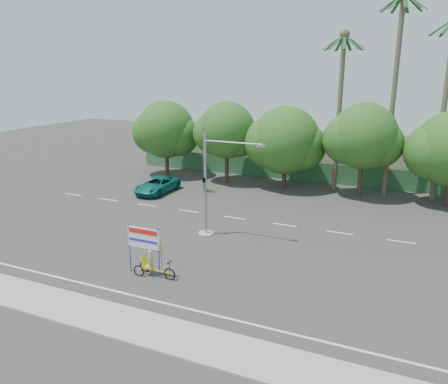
% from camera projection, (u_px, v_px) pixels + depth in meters
% --- Properties ---
extents(ground, '(120.00, 120.00, 0.00)m').
position_uv_depth(ground, '(214.00, 263.00, 25.87)').
color(ground, '#33302D').
rests_on(ground, ground).
extents(sidewalk_near, '(50.00, 2.40, 0.12)m').
position_uv_depth(sidewalk_near, '(142.00, 328.00, 19.25)').
color(sidewalk_near, gray).
rests_on(sidewalk_near, ground).
extents(fence, '(38.00, 0.08, 2.00)m').
position_uv_depth(fence, '(303.00, 171.00, 44.53)').
color(fence, '#336B3D').
rests_on(fence, ground).
extents(building_left, '(12.00, 8.00, 4.00)m').
position_uv_depth(building_left, '(230.00, 148.00, 52.11)').
color(building_left, '#BEB197').
rests_on(building_left, ground).
extents(building_right, '(14.00, 8.00, 3.60)m').
position_uv_depth(building_right, '(390.00, 162.00, 45.16)').
color(building_right, '#BEB197').
rests_on(building_right, ground).
extents(tree_far_left, '(7.14, 6.00, 7.96)m').
position_uv_depth(tree_far_left, '(165.00, 131.00, 45.89)').
color(tree_far_left, '#473828').
rests_on(tree_far_left, ground).
extents(tree_left, '(6.66, 5.60, 8.07)m').
position_uv_depth(tree_left, '(226.00, 132.00, 43.09)').
color(tree_left, '#473828').
rests_on(tree_left, ground).
extents(tree_center, '(7.62, 6.40, 7.85)m').
position_uv_depth(tree_center, '(285.00, 142.00, 40.92)').
color(tree_center, '#473828').
rests_on(tree_center, ground).
extents(tree_right, '(6.90, 5.80, 8.36)m').
position_uv_depth(tree_right, '(363.00, 139.00, 37.98)').
color(tree_right, '#473828').
rests_on(tree_right, ground).
extents(palm_tall, '(3.73, 3.79, 17.45)m').
position_uv_depth(palm_tall, '(396.00, 76.00, 37.09)').
color(palm_tall, '#70604C').
rests_on(palm_tall, ground).
extents(palm_mid, '(3.73, 3.79, 15.45)m').
position_uv_depth(palm_mid, '(446.00, 90.00, 35.82)').
color(palm_mid, '#70604C').
rests_on(palm_mid, ground).
extents(palm_short, '(3.73, 3.79, 14.45)m').
position_uv_depth(palm_short, '(340.00, 95.00, 39.28)').
color(palm_short, '#70604C').
rests_on(palm_short, ground).
extents(traffic_signal, '(4.72, 1.10, 7.00)m').
position_uv_depth(traffic_signal, '(209.00, 194.00, 29.44)').
color(traffic_signal, gray).
rests_on(traffic_signal, ground).
extents(trike_billboard, '(2.96, 0.68, 2.91)m').
position_uv_depth(trike_billboard, '(149.00, 256.00, 23.98)').
color(trike_billboard, black).
rests_on(trike_billboard, ground).
extents(pickup_truck, '(2.46, 5.22, 1.44)m').
position_uv_depth(pickup_truck, '(157.00, 185.00, 40.36)').
color(pickup_truck, '#0E675D').
rests_on(pickup_truck, ground).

